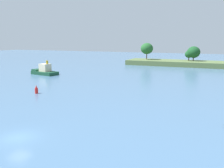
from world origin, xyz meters
TOP-DOWN VIEW (x-y plane):
  - ground_plane at (0.00, 0.00)m, footprint 400.00×400.00m
  - treeline_island at (20.25, 95.02)m, footprint 78.92×15.02m
  - tugboat at (-33.32, 45.67)m, footprint 10.17×5.98m
  - channel_buoy_red at (-15.16, 20.73)m, footprint 0.70×0.70m

SIDE VIEW (x-z plane):
  - ground_plane at x=0.00m, z-range 0.00..0.00m
  - channel_buoy_red at x=-15.16m, z-range -0.14..1.76m
  - tugboat at x=-33.32m, z-range -1.22..3.70m
  - treeline_island at x=20.25m, z-range -2.74..7.88m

